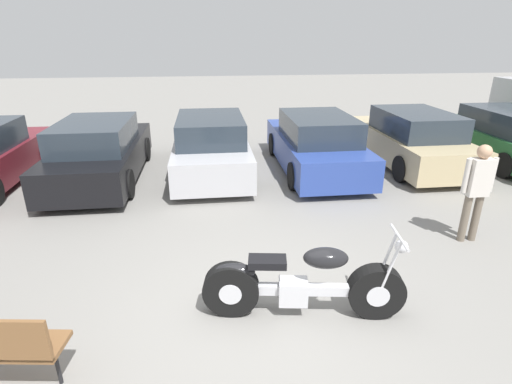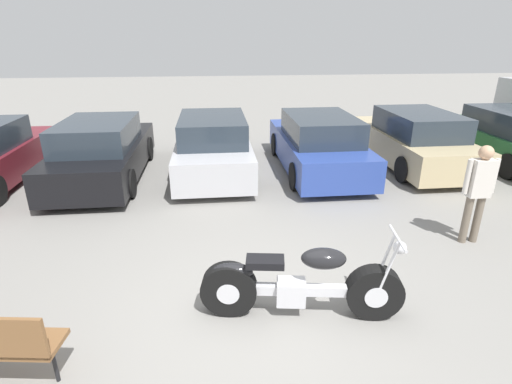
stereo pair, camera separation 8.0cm
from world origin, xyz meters
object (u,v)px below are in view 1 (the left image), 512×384
(parked_car_silver, at_px, (211,146))
(person_standing, at_px, (477,186))
(parked_car_black, at_px, (100,152))
(parked_car_green, at_px, (502,137))
(parked_car_blue, at_px, (315,144))
(motorcycle, at_px, (301,285))
(parked_car_champagne, at_px, (410,139))

(parked_car_silver, bearing_deg, person_standing, -45.07)
(parked_car_black, relative_size, parked_car_silver, 1.00)
(parked_car_green, relative_size, person_standing, 2.71)
(parked_car_blue, height_order, person_standing, person_standing)
(parked_car_black, bearing_deg, motorcycle, -56.81)
(parked_car_silver, xyz_separation_m, parked_car_blue, (2.55, -0.18, 0.00))
(parked_car_silver, distance_m, person_standing, 5.80)
(parked_car_champagne, distance_m, person_standing, 4.24)
(parked_car_green, bearing_deg, parked_car_silver, 179.73)
(parked_car_silver, distance_m, parked_car_green, 7.64)
(parked_car_blue, bearing_deg, parked_car_green, 1.61)
(parked_car_blue, relative_size, parked_car_green, 1.00)
(motorcycle, xyz_separation_m, parked_car_silver, (-0.94, 5.59, 0.23))
(motorcycle, xyz_separation_m, person_standing, (3.15, 1.49, 0.54))
(parked_car_silver, bearing_deg, motorcycle, -80.44)
(motorcycle, bearing_deg, person_standing, 25.41)
(motorcycle, xyz_separation_m, parked_car_champagne, (4.15, 5.60, 0.23))
(parked_car_champagne, bearing_deg, parked_car_blue, -175.73)
(parked_car_green, bearing_deg, motorcycle, -140.35)
(parked_car_champagne, bearing_deg, parked_car_green, -1.06)
(parked_car_black, xyz_separation_m, person_standing, (6.64, -3.84, 0.31))
(parked_car_black, relative_size, parked_car_champagne, 1.00)
(parked_car_blue, bearing_deg, parked_car_silver, 175.96)
(parked_car_silver, bearing_deg, parked_car_champagne, 0.12)
(parked_car_black, distance_m, parked_car_silver, 2.56)
(parked_car_black, height_order, person_standing, person_standing)
(parked_car_black, distance_m, parked_car_champagne, 7.65)
(parked_car_blue, relative_size, person_standing, 2.71)
(parked_car_silver, distance_m, parked_car_champagne, 5.10)
(parked_car_champagne, height_order, parked_car_green, same)
(motorcycle, distance_m, parked_car_black, 6.38)
(parked_car_silver, xyz_separation_m, person_standing, (4.09, -4.10, 0.31))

